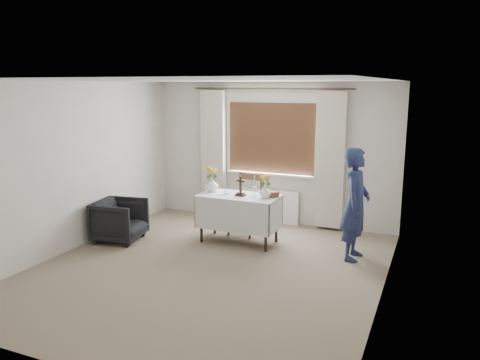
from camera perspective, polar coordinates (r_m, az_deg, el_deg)
name	(u,v)px	position (r m, az deg, el deg)	size (l,w,h in m)	color
ground	(208,269)	(6.45, -3.91, -10.77)	(5.00, 5.00, 0.00)	gray
altar_table	(239,219)	(7.36, -0.14, -4.75)	(1.24, 0.64, 0.76)	white
wooden_chair	(245,204)	(7.74, 0.60, -3.00)	(0.47, 0.47, 1.01)	brown
armchair	(120,220)	(7.70, -14.46, -4.78)	(0.71, 0.73, 0.66)	black
person	(356,204)	(6.77, 13.90, -2.89)	(0.58, 0.38, 1.60)	navy
radiator	(269,206)	(8.47, 3.56, -3.16)	(1.10, 0.10, 0.60)	white
wooden_cross	(241,186)	(7.19, 0.08, -0.73)	(0.15, 0.10, 0.31)	black
candlestick_left	(225,183)	(7.27, -1.82, -0.41)	(0.10, 0.10, 0.36)	white
candlestick_right	(254,186)	(7.12, 1.78, -0.76)	(0.10, 0.10, 0.33)	white
flower_vase_left	(212,185)	(7.52, -3.46, -0.59)	(0.21, 0.21, 0.22)	white
flower_vase_right	(265,192)	(7.09, 3.07, -1.44)	(0.18, 0.18, 0.19)	white
wicker_basket	(272,194)	(7.20, 3.94, -1.67)	(0.22, 0.22, 0.08)	brown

